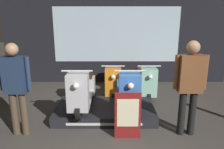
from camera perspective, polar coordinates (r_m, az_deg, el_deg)
The scene contains 9 objects.
shop_wall_back at distance 6.99m, azimuth 0.91°, elevation 10.77°, with size 7.14×0.09×3.20m.
display_platform at distance 4.89m, azimuth -2.05°, elevation -9.37°, with size 2.12×1.23×0.22m.
scooter_display_left at distance 4.70m, azimuth -7.96°, elevation -4.01°, with size 0.56×1.73×0.97m.
scooter_display_right at distance 4.67m, azimuth 3.76°, elevation -4.02°, with size 0.56×1.73×0.97m.
scooter_backrow_0 at distance 6.00m, azimuth 0.00°, elevation -1.79°, with size 0.56×1.73×0.97m.
scooter_backrow_1 at distance 6.07m, azimuth 8.31°, elevation -1.76°, with size 0.56×1.73×0.97m.
person_left_browsing at distance 4.19m, azimuth -24.10°, elevation -2.14°, with size 0.55×0.22×1.70m.
person_right_browsing at distance 4.06m, azimuth 19.46°, elevation -1.65°, with size 0.58×0.23×1.74m.
price_sign_board at distance 3.91m, azimuth 3.89°, elevation -10.67°, with size 0.46×0.04×0.86m.
Camera 1 is at (-0.14, -2.98, 2.14)m, focal length 35.00 mm.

